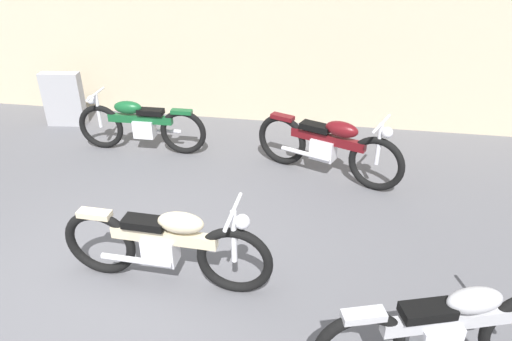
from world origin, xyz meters
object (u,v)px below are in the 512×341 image
object	(u,v)px
stone_marker	(64,99)
motorcycle_silver	(447,330)
motorcycle_maroon	(328,146)
motorcycle_green	(140,124)
motorcycle_cream	(166,245)

from	to	relation	value
stone_marker	motorcycle_silver	bearing A→B (deg)	-37.10
motorcycle_maroon	motorcycle_green	distance (m)	2.87
motorcycle_green	motorcycle_maroon	bearing A→B (deg)	172.41
stone_marker	motorcycle_cream	size ratio (longest dim) A/B	0.43
motorcycle_cream	motorcycle_maroon	distance (m)	2.84
motorcycle_maroon	motorcycle_green	xyz separation A→B (m)	(-2.85, 0.34, -0.03)
stone_marker	motorcycle_green	distance (m)	1.82
stone_marker	motorcycle_green	xyz separation A→B (m)	(1.66, -0.75, -0.03)
motorcycle_green	motorcycle_silver	bearing A→B (deg)	137.72
motorcycle_cream	stone_marker	bearing A→B (deg)	132.65
motorcycle_cream	motorcycle_green	distance (m)	3.10
stone_marker	motorcycle_silver	distance (m)	6.92
stone_marker	motorcycle_cream	distance (m)	4.66
motorcycle_cream	motorcycle_maroon	xyz separation A→B (m)	(1.47, 2.43, 0.01)
motorcycle_silver	motorcycle_green	bearing A→B (deg)	120.29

